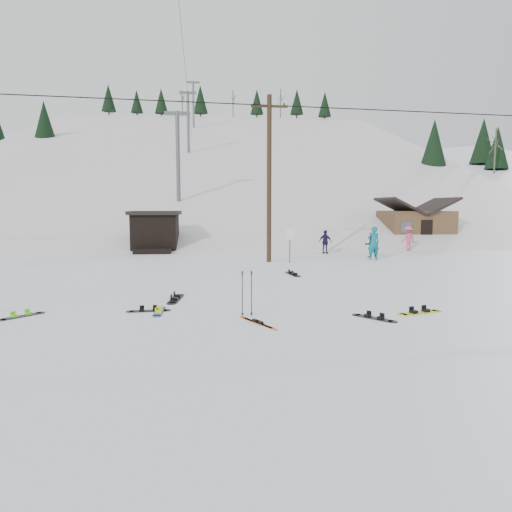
{
  "coord_description": "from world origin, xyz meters",
  "views": [
    {
      "loc": [
        -1.16,
        -10.95,
        3.07
      ],
      "look_at": [
        0.32,
        4.23,
        1.4
      ],
      "focal_mm": 32.0,
      "sensor_mm": 36.0,
      "label": 1
    }
  ],
  "objects": [
    {
      "name": "lift_hut",
      "position": [
        -5.0,
        20.94,
        1.36
      ],
      "size": [
        3.4,
        4.1,
        2.75
      ],
      "color": "black",
      "rests_on": "ground"
    },
    {
      "name": "board_scatter_e",
      "position": [
        4.79,
        1.41,
        0.03
      ],
      "size": [
        1.5,
        0.67,
        0.11
      ],
      "rotation": [
        0.0,
        0.0,
        0.3
      ],
      "color": "#EAF91B",
      "rests_on": "ground"
    },
    {
      "name": "trail_sign",
      "position": [
        3.1,
        13.58,
        1.27
      ],
      "size": [
        0.5,
        0.09,
        1.85
      ],
      "color": "#595B60",
      "rests_on": "ground"
    },
    {
      "name": "utility_pole",
      "position": [
        2.0,
        14.0,
        4.68
      ],
      "size": [
        2.0,
        0.26,
        9.0
      ],
      "color": "#3A2819",
      "rests_on": "ground"
    },
    {
      "name": "lift_tower_far",
      "position": [
        -4.0,
        70.0,
        20.86
      ],
      "size": [
        2.2,
        0.36,
        8.0
      ],
      "color": "#595B60",
      "rests_on": "ski_slope"
    },
    {
      "name": "hero_snowboard",
      "position": [
        -2.71,
        2.27,
        0.02
      ],
      "size": [
        0.25,
        1.31,
        0.09
      ],
      "rotation": [
        0.0,
        0.0,
        1.56
      ],
      "color": "blue",
      "rests_on": "ground"
    },
    {
      "name": "skier_teal",
      "position": [
        8.08,
        14.31,
        0.96
      ],
      "size": [
        0.73,
        0.51,
        1.93
      ],
      "primitive_type": "imported",
      "rotation": [
        0.0,
        0.0,
        3.21
      ],
      "color": "#0C6C7F",
      "rests_on": "ground"
    },
    {
      "name": "board_scatter_c",
      "position": [
        -6.47,
        2.1,
        0.02
      ],
      "size": [
        1.0,
        1.01,
        0.09
      ],
      "rotation": [
        0.0,
        0.0,
        0.79
      ],
      "color": "black",
      "rests_on": "ground"
    },
    {
      "name": "board_scatter_f",
      "position": [
        2.47,
        9.15,
        0.03
      ],
      "size": [
        0.52,
        1.61,
        0.11
      ],
      "rotation": [
        0.0,
        0.0,
        1.73
      ],
      "color": "black",
      "rests_on": "ground"
    },
    {
      "name": "treeline_crest",
      "position": [
        0.0,
        86.0,
        0.0
      ],
      "size": [
        50.0,
        6.0,
        10.0
      ],
      "primitive_type": null,
      "color": "black",
      "rests_on": "ski_slope"
    },
    {
      "name": "board_scatter_a",
      "position": [
        -3.03,
        2.42,
        0.02
      ],
      "size": [
        1.29,
        0.3,
        0.09
      ],
      "rotation": [
        0.0,
        0.0,
        0.06
      ],
      "color": "black",
      "rests_on": "ground"
    },
    {
      "name": "cabin",
      "position": [
        15.0,
        24.0,
        1.48
      ],
      "size": [
        5.39,
        4.4,
        3.77
      ],
      "color": "brown",
      "rests_on": "ground"
    },
    {
      "name": "ground",
      "position": [
        0.0,
        0.0,
        0.0
      ],
      "size": [
        200.0,
        200.0,
        0.0
      ],
      "primitive_type": "plane",
      "color": "white",
      "rests_on": "ground"
    },
    {
      "name": "skier_pink",
      "position": [
        12.33,
        19.21,
        0.85
      ],
      "size": [
        1.24,
        0.94,
        1.69
      ],
      "primitive_type": "imported",
      "rotation": [
        0.0,
        0.0,
        3.47
      ],
      "color": "#D94C7A",
      "rests_on": "ground"
    },
    {
      "name": "ski_poles",
      "position": [
        -0.19,
        1.57,
        0.65
      ],
      "size": [
        0.35,
        0.09,
        1.27
      ],
      "color": "black",
      "rests_on": "ground"
    },
    {
      "name": "board_scatter_d",
      "position": [
        3.26,
        0.92,
        0.02
      ],
      "size": [
        0.97,
        1.1,
        0.1
      ],
      "rotation": [
        0.0,
        0.0,
        -0.86
      ],
      "color": "black",
      "rests_on": "ground"
    },
    {
      "name": "lift_tower_mid",
      "position": [
        -4.0,
        50.0,
        14.36
      ],
      "size": [
        2.2,
        0.36,
        8.0
      ],
      "color": "#595B60",
      "rests_on": "ski_slope"
    },
    {
      "name": "skier_dark",
      "position": [
        8.4,
        15.58,
        0.75
      ],
      "size": [
        0.75,
        0.59,
        1.5
      ],
      "primitive_type": "imported",
      "rotation": [
        0.0,
        0.0,
        3.1
      ],
      "color": "black",
      "rests_on": "ground"
    },
    {
      "name": "skier_navy",
      "position": [
        6.2,
        17.97,
        0.77
      ],
      "size": [
        0.94,
        0.84,
        1.53
      ],
      "primitive_type": "imported",
      "rotation": [
        0.0,
        0.0,
        2.49
      ],
      "color": "#18173A",
      "rests_on": "ground"
    },
    {
      "name": "lift_tower_near",
      "position": [
        -4.0,
        30.0,
        7.86
      ],
      "size": [
        2.2,
        0.36,
        8.0
      ],
      "color": "#595B60",
      "rests_on": "ski_slope"
    },
    {
      "name": "hero_skis",
      "position": [
        0.02,
        0.71,
        0.02
      ],
      "size": [
        0.89,
        1.5,
        0.09
      ],
      "rotation": [
        0.0,
        0.0,
        0.5
      ],
      "color": "#D25015",
      "rests_on": "ground"
    },
    {
      "name": "ridge_right",
      "position": [
        38.0,
        50.0,
        -11.0
      ],
      "size": [
        45.66,
        93.98,
        54.59
      ],
      "primitive_type": "cube",
      "rotation": [
        0.21,
        -0.05,
        -0.12
      ],
      "color": "white",
      "rests_on": "ground"
    },
    {
      "name": "ski_slope",
      "position": [
        0.0,
        55.0,
        -12.0
      ],
      "size": [
        60.0,
        85.24,
        65.97
      ],
      "primitive_type": "cube",
      "rotation": [
        0.31,
        0.0,
        0.0
      ],
      "color": "silver",
      "rests_on": "ground"
    },
    {
      "name": "board_scatter_b",
      "position": [
        -2.36,
        4.05,
        0.03
      ],
      "size": [
        0.48,
        1.67,
        0.12
      ],
      "rotation": [
        0.0,
        0.0,
        1.45
      ],
      "color": "black",
      "rests_on": "ground"
    }
  ]
}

